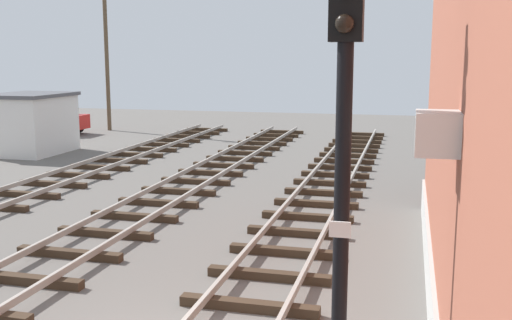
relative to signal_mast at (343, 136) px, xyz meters
The scene contains 4 objects.
signal_mast is the anchor object (origin of this frame).
control_hut 24.03m from the signal_mast, 132.43° to the left, with size 3.00×3.80×2.76m.
parked_car_red 31.08m from the signal_mast, 128.81° to the left, with size 4.20×2.04×1.76m.
utility_pole_far 31.59m from the signal_mast, 122.47° to the left, with size 1.80×0.24×8.92m.
Camera 1 is at (3.22, -7.37, 4.39)m, focal length 42.59 mm.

